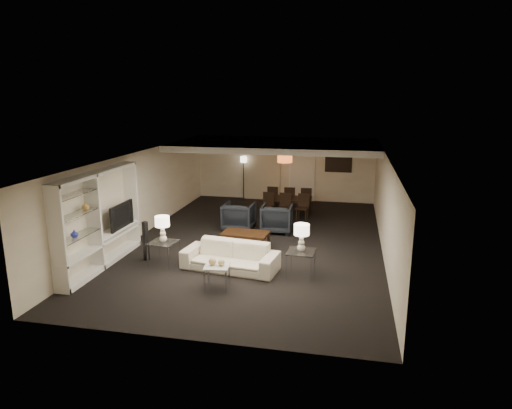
{
  "coord_description": "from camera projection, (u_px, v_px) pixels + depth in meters",
  "views": [
    {
      "loc": [
        2.54,
        -12.2,
        4.12
      ],
      "look_at": [
        0.0,
        0.0,
        1.1
      ],
      "focal_mm": 32.0,
      "sensor_mm": 36.0,
      "label": 1
    }
  ],
  "objects": [
    {
      "name": "painting",
      "position": [
        338.0,
        163.0,
        17.49
      ],
      "size": [
        0.95,
        0.04,
        0.65
      ],
      "primitive_type": "cube",
      "color": "#142D38",
      "rests_on": "wall_back"
    },
    {
      "name": "chair_nl",
      "position": [
        267.0,
        206.0,
        15.45
      ],
      "size": [
        0.45,
        0.45,
        0.87
      ],
      "primitive_type": null,
      "rotation": [
        0.0,
        0.0,
        -0.13
      ],
      "color": "black",
      "rests_on": "floor"
    },
    {
      "name": "floor_speaker",
      "position": [
        146.0,
        241.0,
        11.53
      ],
      "size": [
        0.14,
        0.14,
        1.01
      ],
      "primitive_type": "cube",
      "rotation": [
        0.0,
        0.0,
        -0.38
      ],
      "color": "black",
      "rests_on": "floor"
    },
    {
      "name": "sofa",
      "position": [
        230.0,
        256.0,
        10.93
      ],
      "size": [
        2.39,
        1.2,
        0.67
      ],
      "primitive_type": "imported",
      "rotation": [
        0.0,
        0.0,
        -0.14
      ],
      "color": "beige",
      "rests_on": "floor"
    },
    {
      "name": "vase_amber",
      "position": [
        85.0,
        206.0,
        10.35
      ],
      "size": [
        0.17,
        0.17,
        0.18
      ],
      "primitive_type": "imported",
      "color": "gold",
      "rests_on": "media_unit"
    },
    {
      "name": "television",
      "position": [
        118.0,
        215.0,
        11.78
      ],
      "size": [
        1.12,
        0.15,
        0.65
      ],
      "primitive_type": "imported",
      "rotation": [
        0.0,
        0.0,
        1.57
      ],
      "color": "black",
      "rests_on": "media_unit"
    },
    {
      "name": "door",
      "position": [
        302.0,
        174.0,
        17.9
      ],
      "size": [
        0.9,
        0.05,
        2.1
      ],
      "primitive_type": "cube",
      "color": "silver",
      "rests_on": "wall_back"
    },
    {
      "name": "floor_lamp",
      "position": [
        244.0,
        178.0,
        18.14
      ],
      "size": [
        0.28,
        0.28,
        1.73
      ],
      "primitive_type": null,
      "rotation": [
        0.0,
        0.0,
        0.11
      ],
      "color": "black",
      "rests_on": "floor"
    },
    {
      "name": "floor",
      "position": [
        256.0,
        242.0,
        13.08
      ],
      "size": [
        11.0,
        11.0,
        0.0
      ],
      "primitive_type": "plane",
      "color": "black",
      "rests_on": "ground"
    },
    {
      "name": "pendant_light",
      "position": [
        285.0,
        159.0,
        15.9
      ],
      "size": [
        0.52,
        0.52,
        0.24
      ],
      "primitive_type": "cylinder",
      "color": "#D8591E",
      "rests_on": "ceiling_soffit"
    },
    {
      "name": "wall_right",
      "position": [
        385.0,
        205.0,
        12.09
      ],
      "size": [
        0.02,
        11.0,
        2.5
      ],
      "primitive_type": "cube",
      "color": "beige",
      "rests_on": "ground"
    },
    {
      "name": "chair_nr",
      "position": [
        302.0,
        208.0,
        15.21
      ],
      "size": [
        0.46,
        0.46,
        0.87
      ],
      "primitive_type": null,
      "rotation": [
        0.0,
        0.0,
        -0.14
      ],
      "color": "black",
      "rests_on": "floor"
    },
    {
      "name": "gold_gourd_a",
      "position": [
        212.0,
        261.0,
        9.84
      ],
      "size": [
        0.17,
        0.17,
        0.17
      ],
      "primitive_type": "sphere",
      "color": "tan",
      "rests_on": "marble_table"
    },
    {
      "name": "wall_back",
      "position": [
        284.0,
        169.0,
        18.02
      ],
      "size": [
        7.0,
        0.02,
        2.5
      ],
      "primitive_type": "cube",
      "color": "beige",
      "rests_on": "ground"
    },
    {
      "name": "armchair_left",
      "position": [
        239.0,
        216.0,
        14.17
      ],
      "size": [
        0.93,
        0.96,
        0.85
      ],
      "primitive_type": "imported",
      "rotation": [
        0.0,
        0.0,
        3.12
      ],
      "color": "black",
      "rests_on": "floor"
    },
    {
      "name": "ceiling_soffit",
      "position": [
        277.0,
        145.0,
        15.84
      ],
      "size": [
        7.0,
        4.0,
        0.2
      ],
      "primitive_type": "cube",
      "color": "silver",
      "rests_on": "ceiling"
    },
    {
      "name": "chair_fm",
      "position": [
        290.0,
        198.0,
        16.56
      ],
      "size": [
        0.44,
        0.44,
        0.87
      ],
      "primitive_type": null,
      "rotation": [
        0.0,
        0.0,
        3.23
      ],
      "color": "black",
      "rests_on": "floor"
    },
    {
      "name": "wall_front",
      "position": [
        188.0,
        272.0,
        7.55
      ],
      "size": [
        7.0,
        0.02,
        2.5
      ],
      "primitive_type": "cube",
      "color": "beige",
      "rests_on": "ground"
    },
    {
      "name": "side_table_left",
      "position": [
        164.0,
        253.0,
        11.28
      ],
      "size": [
        0.69,
        0.69,
        0.59
      ],
      "primitive_type": null,
      "rotation": [
        0.0,
        0.0,
        -0.11
      ],
      "color": "white",
      "rests_on": "floor"
    },
    {
      "name": "table_lamp_right",
      "position": [
        301.0,
        238.0,
        10.46
      ],
      "size": [
        0.39,
        0.39,
        0.65
      ],
      "primitive_type": null,
      "rotation": [
        0.0,
        0.0,
        -0.11
      ],
      "color": "beige",
      "rests_on": "side_table_right"
    },
    {
      "name": "dining_table",
      "position": [
        287.0,
        206.0,
        15.98
      ],
      "size": [
        1.71,
        0.99,
        0.59
      ],
      "primitive_type": "imported",
      "rotation": [
        0.0,
        0.0,
        0.03
      ],
      "color": "black",
      "rests_on": "floor"
    },
    {
      "name": "wall_left",
      "position": [
        140.0,
        194.0,
        13.48
      ],
      "size": [
        0.02,
        11.0,
        2.5
      ],
      "primitive_type": "cube",
      "color": "beige",
      "rests_on": "ground"
    },
    {
      "name": "chair_fl",
      "position": [
        273.0,
        198.0,
        16.68
      ],
      "size": [
        0.41,
        0.41,
        0.87
      ],
      "primitive_type": null,
      "rotation": [
        0.0,
        0.0,
        3.13
      ],
      "color": "black",
      "rests_on": "floor"
    },
    {
      "name": "marble_table",
      "position": [
        217.0,
        277.0,
        9.9
      ],
      "size": [
        0.58,
        0.58,
        0.52
      ],
      "primitive_type": null,
      "rotation": [
        0.0,
        0.0,
        0.12
      ],
      "color": "white",
      "rests_on": "floor"
    },
    {
      "name": "table_lamp_left",
      "position": [
        163.0,
        229.0,
        11.13
      ],
      "size": [
        0.36,
        0.36,
        0.65
      ],
      "primitive_type": null,
      "rotation": [
        0.0,
        0.0,
        0.01
      ],
      "color": "white",
      "rests_on": "side_table_left"
    },
    {
      "name": "vase_blue",
      "position": [
        74.0,
        234.0,
        9.99
      ],
      "size": [
        0.17,
        0.17,
        0.18
      ],
      "primitive_type": "imported",
      "color": "#2933B5",
      "rests_on": "media_unit"
    },
    {
      "name": "gold_gourd_b",
      "position": [
        221.0,
        263.0,
        9.8
      ],
      "size": [
        0.15,
        0.15,
        0.15
      ],
      "primitive_type": "sphere",
      "color": "tan",
      "rests_on": "marble_table"
    },
    {
      "name": "armchair_right",
      "position": [
        277.0,
        218.0,
        13.93
      ],
      "size": [
        0.93,
        0.96,
        0.85
      ],
      "primitive_type": "imported",
      "rotation": [
        0.0,
        0.0,
        3.17
      ],
      "color": "black",
      "rests_on": "floor"
    },
    {
      "name": "chair_nm",
      "position": [
        285.0,
        207.0,
        15.33
      ],
      "size": [
        0.41,
        0.41,
        0.87
      ],
      "primitive_type": null,
      "rotation": [
        0.0,
        0.0,
        0.02
      ],
      "color": "black",
      "rests_on": "floor"
    },
    {
      "name": "chair_fr",
      "position": [
        306.0,
        199.0,
        16.44
      ],
      "size": [
        0.43,
        0.43,
        0.87
      ],
      "primitive_type": null,
      "rotation": [
        0.0,
        0.0,
        3.21
      ],
      "color": "black",
      "rests_on": "floor"
    },
    {
      "name": "media_unit",
      "position": [
        100.0,
        220.0,
        10.98
      ],
      "size": [
        0.38,
        3.4,
        2.35
      ],
      "primitive_type": null,
      "color": "white",
      "rests_on": "wall_left"
    },
    {
      "name": "coffee_table",
      "position": [
        245.0,
        240.0,
        12.48
      ],
      "size": [
        1.32,
        0.84,
        0.45
      ],
      "primitive_type": null,
      "rotation": [
        0.0,
        0.0,
        -0.09
      ],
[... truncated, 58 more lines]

